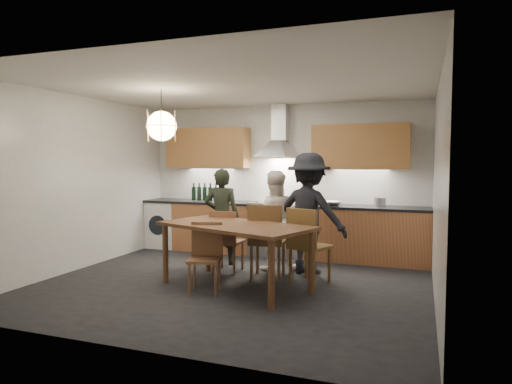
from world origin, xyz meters
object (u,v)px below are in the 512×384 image
(chair_front, at_px, (206,252))
(stock_pot, at_px, (380,202))
(chair_back_left, at_px, (225,237))
(wine_bottles, at_px, (208,192))
(dining_table, at_px, (235,232))
(person_left, at_px, (222,216))
(mixing_bowl, at_px, (333,203))
(person_mid, at_px, (274,220))
(person_right, at_px, (309,213))

(chair_front, distance_m, stock_pot, 3.12)
(chair_back_left, bearing_deg, wine_bottles, -56.60)
(dining_table, bearing_deg, wine_bottles, 142.95)
(person_left, distance_m, stock_pot, 2.54)
(person_left, distance_m, mixing_bowl, 1.83)
(dining_table, distance_m, stock_pot, 2.71)
(chair_front, bearing_deg, wine_bottles, 99.43)
(chair_back_left, distance_m, person_mid, 0.77)
(mixing_bowl, relative_size, wine_bottles, 0.46)
(person_left, height_order, person_right, person_right)
(person_mid, distance_m, mixing_bowl, 1.20)
(chair_back_left, bearing_deg, person_mid, -144.35)
(dining_table, xyz_separation_m, person_right, (0.70, 1.09, 0.14))
(wine_bottles, bearing_deg, dining_table, -56.29)
(dining_table, xyz_separation_m, mixing_bowl, (0.87, 2.06, 0.21))
(mixing_bowl, bearing_deg, wine_bottles, 176.83)
(person_left, relative_size, person_right, 0.87)
(person_mid, relative_size, mixing_bowl, 4.99)
(chair_front, distance_m, person_mid, 1.47)
(chair_back_left, relative_size, mixing_bowl, 3.06)
(dining_table, relative_size, chair_front, 2.52)
(chair_back_left, xyz_separation_m, mixing_bowl, (1.31, 1.39, 0.41))
(chair_back_left, height_order, person_mid, person_mid)
(person_right, bearing_deg, dining_table, 67.14)
(person_mid, xyz_separation_m, person_right, (0.54, -0.02, 0.13))
(chair_back_left, height_order, mixing_bowl, mixing_bowl)
(person_left, bearing_deg, chair_front, 93.01)
(dining_table, relative_size, mixing_bowl, 7.28)
(mixing_bowl, bearing_deg, person_left, -150.95)
(dining_table, distance_m, chair_back_left, 0.83)
(mixing_bowl, xyz_separation_m, wine_bottles, (-2.33, 0.13, 0.12))
(chair_back_left, relative_size, person_right, 0.52)
(dining_table, distance_m, person_right, 1.30)
(chair_front, height_order, person_right, person_right)
(chair_front, relative_size, stock_pot, 4.54)
(mixing_bowl, xyz_separation_m, stock_pot, (0.73, 0.12, 0.03))
(dining_table, bearing_deg, mixing_bowl, 86.26)
(chair_back_left, xyz_separation_m, person_right, (1.13, 0.41, 0.35))
(stock_pot, bearing_deg, person_mid, -143.47)
(chair_back_left, distance_m, person_left, 0.62)
(person_left, bearing_deg, dining_table, 107.77)
(person_left, bearing_deg, mixing_bowl, -164.60)
(dining_table, relative_size, stock_pot, 11.43)
(chair_back_left, height_order, person_right, person_right)
(person_right, relative_size, wine_bottles, 2.72)
(chair_front, distance_m, person_left, 1.53)
(wine_bottles, bearing_deg, person_right, -27.04)
(dining_table, bearing_deg, person_mid, 101.05)
(dining_table, height_order, mixing_bowl, mixing_bowl)
(person_mid, height_order, person_right, person_right)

